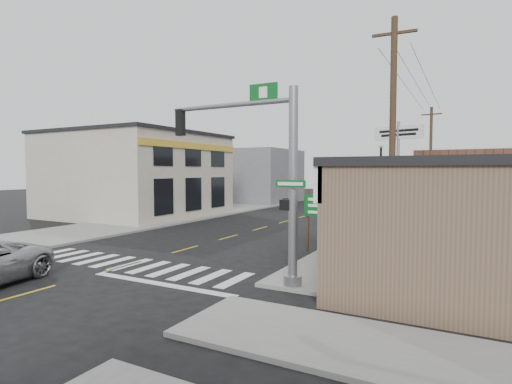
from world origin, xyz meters
The scene contains 19 objects.
ground centered at (0.00, 0.00, 0.00)m, with size 140.00×140.00×0.00m, color black.
sidewalk_right centered at (9.00, 13.00, 0.07)m, with size 6.00×38.00×0.13m, color slate.
sidewalk_left centered at (-9.00, 13.00, 0.07)m, with size 6.00×38.00×0.13m, color slate.
center_line centered at (0.00, 8.00, 0.01)m, with size 0.12×56.00×0.01m, color gold.
crosswalk centered at (0.00, 0.40, 0.01)m, with size 11.00×2.20×0.01m, color silver.
left_building centered at (-13.00, 14.00, 3.40)m, with size 12.00×12.00×6.80m, color #BCB19C.
bldg_distant_right centered at (12.00, 30.00, 2.80)m, with size 8.00×10.00×5.60m, color #543326.
bldg_distant_left centered at (-11.00, 32.00, 3.20)m, with size 9.00×10.00×6.40m, color slate.
traffic_signal_pole centered at (6.42, 0.37, 4.05)m, with size 5.20×0.39×6.59m.
guide_sign centered at (6.30, 5.86, 1.97)m, with size 1.62×0.14×2.84m.
fire_hydrant centered at (8.50, 6.78, 0.51)m, with size 0.22×0.22×0.69m.
ped_crossing_sign centered at (6.78, 8.13, 1.90)m, with size 1.00×0.07×2.57m.
lamp_post centered at (7.50, 13.68, 3.26)m, with size 0.70×0.55×5.39m.
dance_center_sign centered at (8.00, 16.61, 5.38)m, with size 3.29×0.21×7.00m.
bare_tree centered at (10.00, 6.02, 3.71)m, with size 2.27×2.27×4.55m.
shrub_front centered at (10.43, 2.33, 0.58)m, with size 1.20×1.20×0.90m, color #19371C.
shrub_back centered at (9.57, 6.64, 0.53)m, with size 1.08×1.08×0.81m, color black.
utility_pole_near centered at (9.50, 4.93, 5.09)m, with size 1.68×0.25×9.67m.
utility_pole_far centered at (9.50, 23.16, 4.62)m, with size 1.52×0.23×8.76m.
Camera 1 is at (12.14, -11.49, 3.85)m, focal length 28.00 mm.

